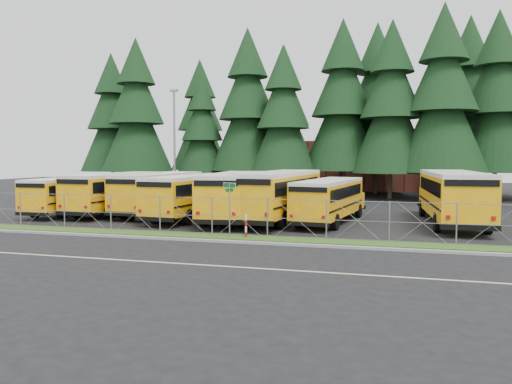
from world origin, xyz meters
TOP-DOWN VIEW (x-y plane):
  - ground at (0.00, 0.00)m, footprint 120.00×120.00m
  - curb at (0.00, -3.10)m, footprint 50.00×0.25m
  - grass_verge at (0.00, -1.70)m, footprint 50.00×1.40m
  - road_lane_line at (0.00, -8.00)m, footprint 50.00×0.12m
  - chainlink_fence at (0.00, -1.00)m, footprint 44.00×0.10m
  - brick_building at (6.00, 40.00)m, footprint 22.00×10.00m
  - bus_0 at (-13.95, 5.45)m, footprint 2.66×10.05m
  - bus_1 at (-10.87, 6.40)m, footprint 3.06×11.19m
  - bus_2 at (-7.84, 7.09)m, footprint 2.99×11.22m
  - bus_3 at (-4.47, 5.23)m, footprint 3.61×11.18m
  - bus_4 at (-1.64, 5.04)m, footprint 4.03×11.87m
  - bus_5 at (1.30, 5.34)m, footprint 4.02×12.28m
  - bus_6 at (4.42, 5.39)m, footprint 3.82×10.51m
  - bus_east at (11.58, 6.49)m, footprint 3.49×12.36m
  - street_sign at (0.28, -1.92)m, footprint 0.77×0.51m
  - striped_bollard at (1.02, -1.54)m, footprint 0.11×0.11m
  - light_standard at (-11.11, 16.47)m, footprint 0.70×0.35m
  - conifer_0 at (-23.91, 27.06)m, footprint 7.33×7.33m
  - conifer_1 at (-18.93, 23.86)m, footprint 7.66×7.66m
  - conifer_2 at (-12.11, 25.85)m, footprint 5.85×5.85m
  - conifer_3 at (-6.95, 26.00)m, footprint 8.02×8.02m
  - conifer_4 at (-2.66, 23.99)m, footprint 6.92×6.92m
  - conifer_5 at (2.98, 26.71)m, footprint 8.21×8.21m
  - conifer_6 at (7.85, 24.48)m, footprint 7.77×7.77m
  - conifer_7 at (12.39, 23.56)m, footprint 8.20×8.20m
  - conifer_8 at (17.48, 26.46)m, footprint 8.09×8.09m
  - conifer_10 at (-15.72, 34.38)m, footprint 7.42×7.42m
  - conifer_11 at (-4.66, 33.80)m, footprint 7.85×7.85m
  - conifer_12 at (6.27, 30.72)m, footprint 8.39×8.39m
  - conifer_13 at (15.93, 33.59)m, footprint 8.77×8.77m

SIDE VIEW (x-z plane):
  - ground at x=0.00m, z-range 0.00..0.00m
  - road_lane_line at x=0.00m, z-range 0.00..0.01m
  - grass_verge at x=0.00m, z-range 0.00..0.06m
  - curb at x=0.00m, z-range 0.00..0.12m
  - striped_bollard at x=1.02m, z-range 0.00..1.20m
  - chainlink_fence at x=0.00m, z-range 0.00..2.00m
  - bus_0 at x=-13.95m, z-range 0.00..2.62m
  - bus_6 at x=4.42m, z-range 0.00..2.69m
  - bus_3 at x=-4.47m, z-range 0.00..2.88m
  - bus_1 at x=-10.87m, z-range 0.00..2.91m
  - bus_2 at x=-7.84m, z-range 0.00..2.92m
  - bus_4 at x=-1.64m, z-range 0.00..3.05m
  - bus_5 at x=1.30m, z-range 0.00..3.16m
  - bus_east at x=11.58m, z-range 0.00..3.21m
  - street_sign at x=0.28m, z-range 0.63..3.44m
  - brick_building at x=6.00m, z-range 0.00..6.00m
  - light_standard at x=-11.11m, z-range 0.43..10.57m
  - conifer_2 at x=-12.11m, z-range 0.00..12.93m
  - conifer_4 at x=-2.66m, z-range 0.00..15.29m
  - conifer_0 at x=-23.91m, z-range 0.00..16.21m
  - conifer_10 at x=-15.72m, z-range 0.00..16.42m
  - conifer_1 at x=-18.93m, z-range 0.00..16.94m
  - conifer_6 at x=7.85m, z-range 0.00..17.18m
  - conifer_11 at x=-4.66m, z-range 0.00..17.35m
  - conifer_3 at x=-6.95m, z-range 0.00..17.74m
  - conifer_8 at x=17.48m, z-range 0.00..17.90m
  - conifer_7 at x=12.39m, z-range 0.00..18.13m
  - conifer_5 at x=2.98m, z-range 0.00..18.16m
  - conifer_12 at x=6.27m, z-range 0.00..18.54m
  - conifer_13 at x=15.93m, z-range 0.00..19.39m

